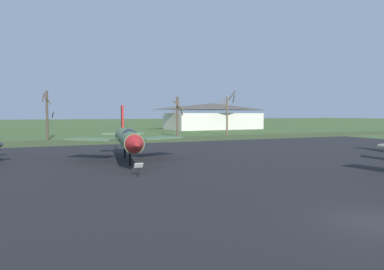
% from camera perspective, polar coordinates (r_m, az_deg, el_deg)
% --- Properties ---
extents(ground_plane, '(600.00, 600.00, 0.00)m').
position_cam_1_polar(ground_plane, '(16.38, 27.85, -12.54)').
color(ground_plane, '#425B2D').
extents(asphalt_apron, '(85.85, 51.67, 0.05)m').
position_cam_1_polar(asphalt_apron, '(28.42, 2.34, -5.44)').
color(asphalt_apron, black).
rests_on(asphalt_apron, ground).
extents(grass_verge_strip, '(145.85, 12.00, 0.06)m').
position_cam_1_polar(grass_verge_strip, '(58.51, -11.65, -0.95)').
color(grass_verge_strip, '#3C4B27').
rests_on(grass_verge_strip, ground).
extents(jet_fighter_front_right, '(10.94, 16.17, 5.32)m').
position_cam_1_polar(jet_fighter_front_right, '(32.43, -10.34, -0.45)').
color(jet_fighter_front_right, '#4C6B47').
rests_on(jet_fighter_front_right, ground).
extents(info_placard_front_right, '(0.63, 0.35, 1.04)m').
position_cam_1_polar(info_placard_front_right, '(24.73, -8.58, -5.26)').
color(info_placard_front_right, black).
rests_on(info_placard_front_right, ground).
extents(bare_tree_left_of_center, '(1.82, 1.84, 8.28)m').
position_cam_1_polar(bare_tree_left_of_center, '(64.14, -22.28, 3.13)').
color(bare_tree_left_of_center, '#42382D').
rests_on(bare_tree_left_of_center, ground).
extents(bare_tree_center, '(2.35, 1.90, 7.68)m').
position_cam_1_polar(bare_tree_center, '(67.84, -2.31, 3.14)').
color(bare_tree_center, brown).
rests_on(bare_tree_center, ground).
extents(bare_tree_right_of_center, '(3.59, 3.58, 9.24)m').
position_cam_1_polar(bare_tree_right_of_center, '(74.04, 5.73, 3.67)').
color(bare_tree_right_of_center, brown).
rests_on(bare_tree_right_of_center, ground).
extents(visitor_building, '(28.66, 14.45, 7.51)m').
position_cam_1_polar(visitor_building, '(102.96, 3.51, 2.97)').
color(visitor_building, beige).
rests_on(visitor_building, ground).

